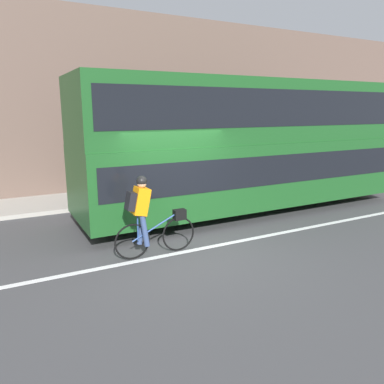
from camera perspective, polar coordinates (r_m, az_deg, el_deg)
The scene contains 7 objects.
ground_plane at distance 8.26m, azimuth -0.17°, elevation -8.61°, with size 80.00×80.00×0.00m, color #424244.
road_center_line at distance 8.17m, azimuth 0.21°, elevation -8.84°, with size 50.00×0.14×0.01m, color silver.
sidewalk_curb at distance 13.07m, azimuth -11.30°, elevation -0.65°, with size 60.00×2.26×0.12m.
building_facade at distance 13.98m, azimuth -13.42°, elevation 12.98°, with size 60.00×0.30×6.36m.
bus at distance 11.05m, azimuth 8.67°, elevation 7.78°, with size 9.91×2.58×3.76m.
cyclist_on_bike at distance 7.62m, azimuth -6.82°, elevation -3.35°, with size 1.78×0.32×1.70m.
trash_bin at distance 13.37m, azimuth -4.85°, elevation 2.24°, with size 0.49×0.49×0.97m.
Camera 1 is at (-3.60, -6.82, 2.97)m, focal length 35.00 mm.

